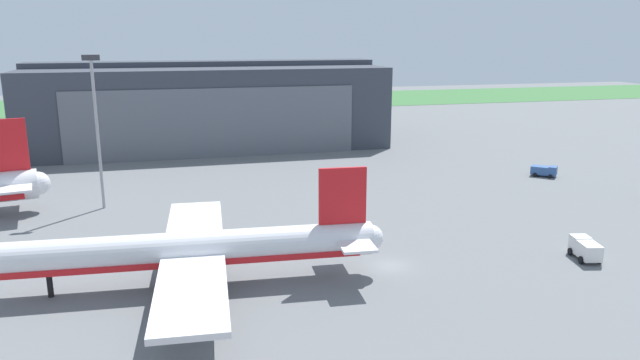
{
  "coord_description": "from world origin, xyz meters",
  "views": [
    {
      "loc": [
        -23.1,
        -58.08,
        25.14
      ],
      "look_at": [
        -3.13,
        18.57,
        5.66
      ],
      "focal_mm": 33.22,
      "sensor_mm": 36.0,
      "label": 1
    }
  ],
  "objects_px": {
    "apron_light_mast": "(97,122)",
    "airliner_near_left": "(187,251)",
    "maintenance_hangar": "(208,105)",
    "pushback_tractor": "(585,248)",
    "fuel_bowser": "(544,170)"
  },
  "relations": [
    {
      "from": "airliner_near_left",
      "to": "pushback_tractor",
      "type": "bearing_deg",
      "value": -4.73
    },
    {
      "from": "maintenance_hangar",
      "to": "pushback_tractor",
      "type": "distance_m",
      "value": 94.69
    },
    {
      "from": "maintenance_hangar",
      "to": "airliner_near_left",
      "type": "distance_m",
      "value": 84.1
    },
    {
      "from": "pushback_tractor",
      "to": "maintenance_hangar",
      "type": "bearing_deg",
      "value": 112.49
    },
    {
      "from": "apron_light_mast",
      "to": "airliner_near_left",
      "type": "bearing_deg",
      "value": -71.18
    },
    {
      "from": "pushback_tractor",
      "to": "apron_light_mast",
      "type": "bearing_deg",
      "value": 147.09
    },
    {
      "from": "maintenance_hangar",
      "to": "fuel_bowser",
      "type": "relative_size",
      "value": 16.77
    },
    {
      "from": "maintenance_hangar",
      "to": "airliner_near_left",
      "type": "relative_size",
      "value": 1.89
    },
    {
      "from": "maintenance_hangar",
      "to": "pushback_tractor",
      "type": "height_order",
      "value": "maintenance_hangar"
    },
    {
      "from": "airliner_near_left",
      "to": "fuel_bowser",
      "type": "relative_size",
      "value": 8.89
    },
    {
      "from": "fuel_bowser",
      "to": "pushback_tractor",
      "type": "height_order",
      "value": "pushback_tractor"
    },
    {
      "from": "maintenance_hangar",
      "to": "airliner_near_left",
      "type": "bearing_deg",
      "value": -95.74
    },
    {
      "from": "maintenance_hangar",
      "to": "fuel_bowser",
      "type": "height_order",
      "value": "maintenance_hangar"
    },
    {
      "from": "pushback_tractor",
      "to": "apron_light_mast",
      "type": "height_order",
      "value": "apron_light_mast"
    },
    {
      "from": "fuel_bowser",
      "to": "apron_light_mast",
      "type": "xyz_separation_m",
      "value": [
        -75.89,
        -1.17,
        11.81
      ]
    }
  ]
}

